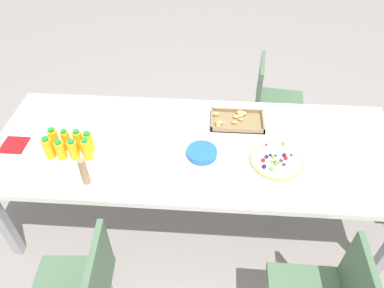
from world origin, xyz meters
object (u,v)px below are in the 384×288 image
Objects in this scene: juice_bottle_7 at (89,142)px; plate_stack at (202,153)px; juice_bottle_5 at (66,140)px; party_table at (196,151)px; chair_far_right at (272,98)px; juice_bottle_3 at (87,149)px; juice_bottle_6 at (78,140)px; juice_bottle_1 at (61,150)px; snack_tray at (236,120)px; chair_near_left at (81,288)px; juice_bottle_2 at (73,150)px; napkin_stack at (14,145)px; juice_bottle_4 at (54,139)px; fruit_pizza at (277,160)px; juice_bottle_0 at (48,148)px; cardboard_tube at (84,172)px.

plate_stack is (0.69, -0.00, -0.05)m from juice_bottle_7.
juice_bottle_5 is 1.04× the size of juice_bottle_7.
chair_far_right is (0.59, 0.86, -0.17)m from party_table.
juice_bottle_6 is at bearing 134.48° from juice_bottle_3.
snack_tray is (1.06, 0.41, -0.05)m from juice_bottle_1.
juice_bottle_5 is at bearing -174.07° from party_table.
juice_bottle_1 reaches higher than chair_near_left.
juice_bottle_7 reaches higher than juice_bottle_1.
juice_bottle_5 is (-0.07, 0.08, 0.00)m from juice_bottle_2.
juice_bottle_4 is at bearing 0.78° from napkin_stack.
juice_bottle_6 is at bearing 83.94° from juice_bottle_2.
party_table is 0.81m from juice_bottle_5.
napkin_stack is (-1.63, 0.03, -0.01)m from fruit_pizza.
party_table is 17.47× the size of juice_bottle_6.
party_table is 18.42× the size of juice_bottle_7.
juice_bottle_0 reaches higher than fruit_pizza.
chair_near_left is (-1.12, -1.72, 0.00)m from chair_far_right.
chair_near_left is 0.85m from juice_bottle_6.
snack_tray is 1.44m from napkin_stack.
cardboard_tube reaches higher than plate_stack.
chair_near_left is 4.69× the size of cardboard_tube.
juice_bottle_3 reaches higher than juice_bottle_5.
cardboard_tube is at bearing 4.40° from chair_near_left.
chair_far_right is 1.73m from cardboard_tube.
napkin_stack is 0.61m from cardboard_tube.
chair_far_right is 2.59× the size of fruit_pizza.
fruit_pizza is at bearing -57.36° from chair_near_left.
juice_bottle_0 is 0.18m from juice_bottle_6.
party_table is at bearing -35.14° from chair_near_left.
chair_near_left is 2.59× the size of fruit_pizza.
juice_bottle_1 is at bearing -176.09° from juice_bottle_2.
chair_near_left is at bearing -80.66° from juice_bottle_3.
juice_bottle_4 is at bearing -174.76° from party_table.
cardboard_tube is (0.05, -0.26, 0.02)m from juice_bottle_7.
fruit_pizza is 0.45m from plate_stack.
juice_bottle_0 is at bearing -153.46° from juice_bottle_6.
juice_bottle_3 is at bearing -45.52° from juice_bottle_6.
juice_bottle_7 is 0.75× the size of plate_stack.
juice_bottle_2 is 0.98× the size of juice_bottle_7.
plate_stack is at bearing -0.56° from juice_bottle_6.
juice_bottle_0 reaches higher than juice_bottle_5.
chair_near_left is at bearing -143.80° from fruit_pizza.
juice_bottle_0 is (-1.47, -1.02, 0.29)m from chair_far_right.
party_table is 1.15m from napkin_stack.
juice_bottle_0 is at bearing -16.25° from napkin_stack.
juice_bottle_5 reaches higher than chair_near_left.
juice_bottle_7 is at bearing 18.41° from juice_bottle_0.
party_table is 0.75m from juice_bottle_2.
fruit_pizza is at bearing -1.53° from juice_bottle_5.
fruit_pizza reaches higher than plate_stack.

